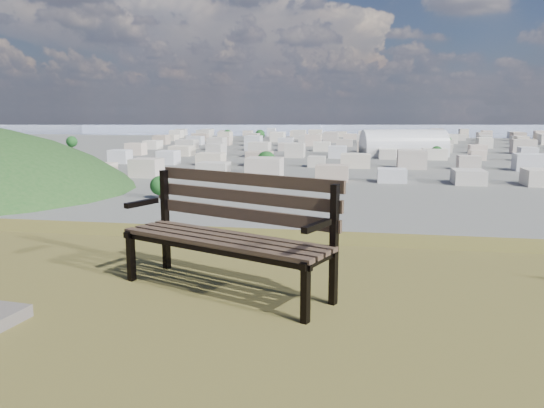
# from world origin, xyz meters

# --- Properties ---
(park_bench) EXTENTS (1.67, 1.10, 0.84)m
(park_bench) POSITION_xyz_m (-0.02, 2.60, 25.47)
(park_bench) COLOR #433326
(park_bench) RESTS_ON hilltop_mesa
(arena) EXTENTS (51.75, 31.19, 20.39)m
(arena) POSITION_xyz_m (23.40, 318.91, 4.81)
(arena) COLOR silver
(arena) RESTS_ON ground
(city_blocks) EXTENTS (395.00, 361.00, 7.00)m
(city_blocks) POSITION_xyz_m (0.00, 394.44, 3.50)
(city_blocks) COLOR silver
(city_blocks) RESTS_ON ground
(city_trees) EXTENTS (406.52, 387.20, 9.98)m
(city_trees) POSITION_xyz_m (-26.39, 319.00, 4.83)
(city_trees) COLOR #36281B
(city_trees) RESTS_ON ground
(bay_water) EXTENTS (2400.00, 700.00, 0.12)m
(bay_water) POSITION_xyz_m (0.00, 900.00, 0.00)
(bay_water) COLOR #93A0BB
(bay_water) RESTS_ON ground
(far_hills) EXTENTS (2050.00, 340.00, 60.00)m
(far_hills) POSITION_xyz_m (-60.92, 1402.93, 25.47)
(far_hills) COLOR #A5AFCD
(far_hills) RESTS_ON ground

